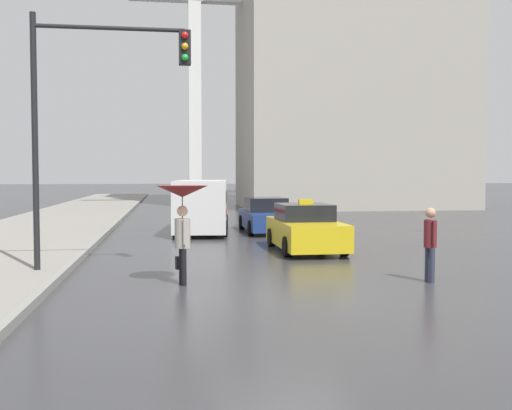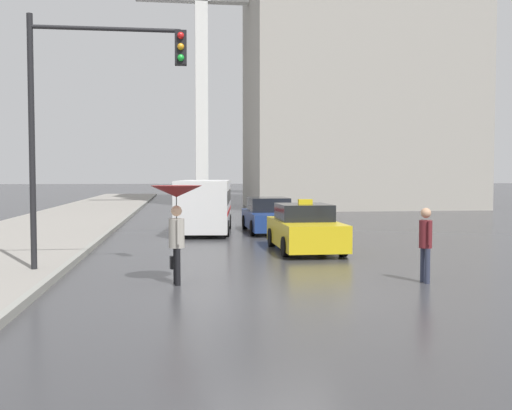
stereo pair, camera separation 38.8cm
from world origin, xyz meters
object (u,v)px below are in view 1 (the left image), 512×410
(pedestrian_with_umbrella, at_px, (182,205))
(traffic_light, at_px, (96,96))
(taxi, at_px, (305,229))
(pedestrian_man, at_px, (430,239))
(monument_cross, at_px, (195,41))
(ambulance_van, at_px, (202,203))
(sedan_red, at_px, (266,216))

(pedestrian_with_umbrella, height_order, traffic_light, traffic_light)
(taxi, xyz_separation_m, pedestrian_man, (1.49, -5.80, 0.29))
(pedestrian_man, distance_m, traffic_light, 8.31)
(pedestrian_with_umbrella, distance_m, traffic_light, 3.49)
(taxi, distance_m, monument_cross, 28.02)
(ambulance_van, bearing_deg, pedestrian_with_umbrella, 90.70)
(ambulance_van, xyz_separation_m, pedestrian_man, (4.36, -12.24, -0.24))
(sedan_red, height_order, pedestrian_man, pedestrian_man)
(ambulance_van, bearing_deg, traffic_light, 79.53)
(pedestrian_man, xyz_separation_m, traffic_light, (-7.39, 1.95, 3.26))
(sedan_red, xyz_separation_m, traffic_light, (-5.71, -10.24, 3.57))
(pedestrian_with_umbrella, relative_size, traffic_light, 0.35)
(pedestrian_man, height_order, monument_cross, monument_cross)
(traffic_light, xyz_separation_m, monument_cross, (3.61, 29.37, 7.79))
(ambulance_van, relative_size, pedestrian_with_umbrella, 2.76)
(pedestrian_man, relative_size, monument_cross, 0.08)
(sedan_red, distance_m, traffic_light, 12.25)
(taxi, xyz_separation_m, monument_cross, (-2.29, 25.52, 11.34))
(taxi, distance_m, pedestrian_with_umbrella, 6.73)
(pedestrian_man, height_order, traffic_light, traffic_light)
(sedan_red, relative_size, traffic_light, 0.78)
(taxi, distance_m, sedan_red, 6.40)
(taxi, relative_size, pedestrian_with_umbrella, 1.98)
(pedestrian_man, bearing_deg, taxi, -167.78)
(sedan_red, relative_size, monument_cross, 0.22)
(traffic_light, bearing_deg, pedestrian_with_umbrella, -37.56)
(sedan_red, bearing_deg, monument_cross, -83.75)
(taxi, xyz_separation_m, ambulance_van, (-2.87, 6.44, 0.52))
(taxi, bearing_deg, traffic_light, 33.07)
(taxi, height_order, pedestrian_with_umbrella, pedestrian_with_umbrella)
(ambulance_van, bearing_deg, sedan_red, -174.92)
(taxi, xyz_separation_m, pedestrian_with_umbrella, (-3.96, -5.34, 1.07))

